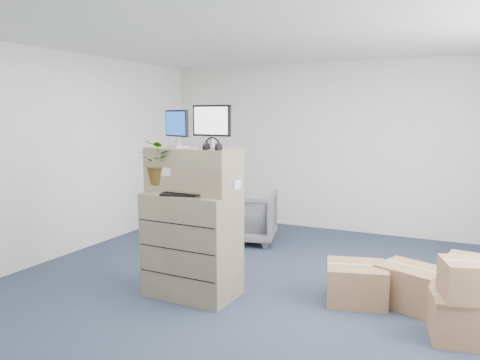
# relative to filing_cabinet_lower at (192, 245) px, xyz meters

# --- Properties ---
(ground) EXTENTS (7.00, 7.00, 0.00)m
(ground) POSITION_rel_filing_cabinet_lower_xyz_m (0.63, 0.04, -0.56)
(ground) COLOR #222D3E
(ground) RESTS_ON ground
(wall_back) EXTENTS (6.00, 0.02, 2.80)m
(wall_back) POSITION_rel_filing_cabinet_lower_xyz_m (0.63, 3.55, 0.84)
(wall_back) COLOR silver
(wall_back) RESTS_ON ground
(filing_cabinet_lower) EXTENTS (0.98, 0.62, 1.12)m
(filing_cabinet_lower) POSITION_rel_filing_cabinet_lower_xyz_m (0.00, 0.00, 0.00)
(filing_cabinet_lower) COLOR #83715A
(filing_cabinet_lower) RESTS_ON ground
(filing_cabinet_upper) EXTENTS (0.98, 0.51, 0.48)m
(filing_cabinet_upper) POSITION_rel_filing_cabinet_lower_xyz_m (0.00, 0.05, 0.80)
(filing_cabinet_upper) COLOR #83715A
(filing_cabinet_upper) RESTS_ON filing_cabinet_lower
(monitor_left) EXTENTS (0.38, 0.22, 0.40)m
(monitor_left) POSITION_rel_filing_cabinet_lower_xyz_m (-0.22, 0.08, 1.26)
(monitor_left) COLOR #99999E
(monitor_left) RESTS_ON filing_cabinet_upper
(monitor_right) EXTENTS (0.45, 0.19, 0.44)m
(monitor_right) POSITION_rel_filing_cabinet_lower_xyz_m (0.21, 0.08, 1.29)
(monitor_right) COLOR #99999E
(monitor_right) RESTS_ON filing_cabinet_upper
(headphones) EXTENTS (0.17, 0.02, 0.17)m
(headphones) POSITION_rel_filing_cabinet_lower_xyz_m (0.34, -0.14, 1.09)
(headphones) COLOR black
(headphones) RESTS_ON filing_cabinet_upper
(keyboard) EXTENTS (0.52, 0.33, 0.02)m
(keyboard) POSITION_rel_filing_cabinet_lower_xyz_m (0.00, -0.14, 0.57)
(keyboard) COLOR black
(keyboard) RESTS_ON filing_cabinet_lower
(mouse) EXTENTS (0.11, 0.08, 0.03)m
(mouse) POSITION_rel_filing_cabinet_lower_xyz_m (0.28, -0.14, 0.58)
(mouse) COLOR silver
(mouse) RESTS_ON filing_cabinet_lower
(water_bottle) EXTENTS (0.08, 0.08, 0.29)m
(water_bottle) POSITION_rel_filing_cabinet_lower_xyz_m (0.08, 0.09, 0.70)
(water_bottle) COLOR #95979D
(water_bottle) RESTS_ON filing_cabinet_lower
(phone_dock) EXTENTS (0.07, 0.06, 0.16)m
(phone_dock) POSITION_rel_filing_cabinet_lower_xyz_m (-0.03, 0.04, 0.61)
(phone_dock) COLOR silver
(phone_dock) RESTS_ON filing_cabinet_lower
(external_drive) EXTENTS (0.23, 0.18, 0.07)m
(external_drive) POSITION_rel_filing_cabinet_lower_xyz_m (0.31, 0.14, 0.59)
(external_drive) COLOR black
(external_drive) RESTS_ON filing_cabinet_lower
(tissue_box) EXTENTS (0.26, 0.16, 0.09)m
(tissue_box) POSITION_rel_filing_cabinet_lower_xyz_m (0.39, 0.11, 0.67)
(tissue_box) COLOR #3980C2
(tissue_box) RESTS_ON external_drive
(potted_plant) EXTENTS (0.56, 0.58, 0.45)m
(potted_plant) POSITION_rel_filing_cabinet_lower_xyz_m (-0.31, -0.09, 0.82)
(potted_plant) COLOR #9CB995
(potted_plant) RESTS_ON filing_cabinet_lower
(office_chair) EXTENTS (1.02, 0.98, 0.87)m
(office_chair) POSITION_rel_filing_cabinet_lower_xyz_m (-0.36, 2.22, -0.13)
(office_chair) COLOR #58585C
(office_chair) RESTS_ON ground
(cardboard_boxes) EXTENTS (1.90, 1.53, 0.73)m
(cardboard_boxes) POSITION_rel_filing_cabinet_lower_xyz_m (2.35, 0.59, -0.31)
(cardboard_boxes) COLOR brown
(cardboard_boxes) RESTS_ON ground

